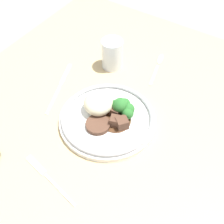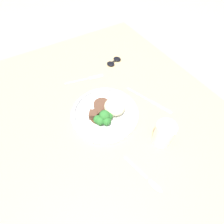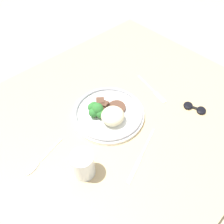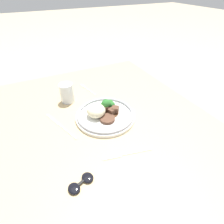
{
  "view_description": "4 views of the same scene",
  "coord_description": "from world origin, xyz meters",
  "px_view_note": "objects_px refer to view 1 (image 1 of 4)",
  "views": [
    {
      "loc": [
        -0.45,
        -0.33,
        0.75
      ],
      "look_at": [
        0.03,
        -0.02,
        0.08
      ],
      "focal_mm": 50.0,
      "sensor_mm": 36.0,
      "label": 1
    },
    {
      "loc": [
        0.4,
        -0.21,
        0.65
      ],
      "look_at": [
        0.04,
        0.01,
        0.08
      ],
      "focal_mm": 28.0,
      "sensor_mm": 36.0,
      "label": 2
    },
    {
      "loc": [
        0.38,
        0.39,
        0.72
      ],
      "look_at": [
        0.01,
        -0.0,
        0.07
      ],
      "focal_mm": 35.0,
      "sensor_mm": 36.0,
      "label": 3
    },
    {
      "loc": [
        -0.57,
        0.24,
        0.58
      ],
      "look_at": [
        0.01,
        -0.04,
        0.08
      ],
      "focal_mm": 28.0,
      "sensor_mm": 36.0,
      "label": 4
    }
  ],
  "objects_px": {
    "fork": "(46,175)",
    "spoon": "(159,63)",
    "plate": "(108,116)",
    "juice_glass": "(112,55)",
    "knife": "(60,86)"
  },
  "relations": [
    {
      "from": "juice_glass",
      "to": "spoon",
      "type": "height_order",
      "value": "juice_glass"
    },
    {
      "from": "fork",
      "to": "spoon",
      "type": "height_order",
      "value": "spoon"
    },
    {
      "from": "plate",
      "to": "knife",
      "type": "height_order",
      "value": "plate"
    },
    {
      "from": "juice_glass",
      "to": "spoon",
      "type": "bearing_deg",
      "value": -52.72
    },
    {
      "from": "spoon",
      "to": "fork",
      "type": "bearing_deg",
      "value": 162.29
    },
    {
      "from": "juice_glass",
      "to": "spoon",
      "type": "xyz_separation_m",
      "value": [
        0.1,
        -0.13,
        -0.05
      ]
    },
    {
      "from": "juice_glass",
      "to": "spoon",
      "type": "relative_size",
      "value": 0.62
    },
    {
      "from": "fork",
      "to": "spoon",
      "type": "relative_size",
      "value": 1.17
    },
    {
      "from": "juice_glass",
      "to": "fork",
      "type": "bearing_deg",
      "value": -169.12
    },
    {
      "from": "plate",
      "to": "knife",
      "type": "xyz_separation_m",
      "value": [
        0.04,
        0.21,
        -0.02
      ]
    },
    {
      "from": "plate",
      "to": "juice_glass",
      "type": "relative_size",
      "value": 2.77
    },
    {
      "from": "plate",
      "to": "spoon",
      "type": "bearing_deg",
      "value": -1.69
    },
    {
      "from": "plate",
      "to": "spoon",
      "type": "relative_size",
      "value": 1.72
    },
    {
      "from": "juice_glass",
      "to": "knife",
      "type": "bearing_deg",
      "value": 153.26
    },
    {
      "from": "plate",
      "to": "spoon",
      "type": "xyz_separation_m",
      "value": [
        0.31,
        -0.01,
        -0.02
      ]
    }
  ]
}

